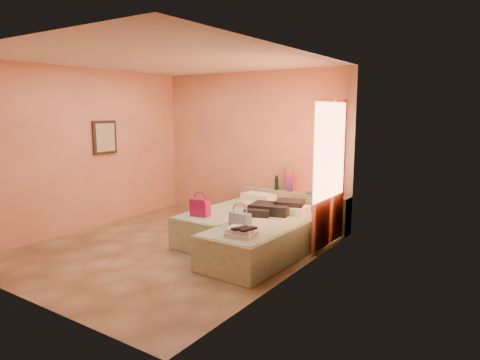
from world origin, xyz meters
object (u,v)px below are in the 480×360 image
object	(u,v)px
bed_right	(263,241)
magenta_handbag	(200,207)
headboard_ledge	(293,209)
green_book	(312,193)
towel_stack	(241,232)
water_bottle	(277,183)
bed_left	(233,224)
flower_vase	(334,189)
blue_handbag	(240,220)

from	to	relation	value
bed_right	magenta_handbag	distance (m)	1.11
headboard_ledge	green_book	bearing A→B (deg)	-5.56
headboard_ledge	bed_right	size ratio (longest dim) A/B	1.02
headboard_ledge	towel_stack	bearing A→B (deg)	-79.09
water_bottle	green_book	size ratio (longest dim) A/B	1.53
magenta_handbag	water_bottle	bearing A→B (deg)	73.22
green_book	magenta_handbag	xyz separation A→B (m)	(-1.01, -1.80, -0.03)
headboard_ledge	towel_stack	distance (m)	2.41
bed_left	magenta_handbag	world-z (taller)	magenta_handbag
bed_right	flower_vase	distance (m)	1.79
flower_vase	blue_handbag	size ratio (longest dim) A/B	0.93
headboard_ledge	flower_vase	size ratio (longest dim) A/B	7.24
bed_right	blue_handbag	xyz separation A→B (m)	(-0.20, -0.30, 0.35)
headboard_ledge	water_bottle	size ratio (longest dim) A/B	7.99
bed_right	flower_vase	world-z (taller)	flower_vase
headboard_ledge	flower_vase	xyz separation A→B (m)	(0.76, -0.04, 0.47)
flower_vase	blue_handbag	bearing A→B (deg)	-106.00
bed_right	blue_handbag	world-z (taller)	blue_handbag
bed_left	flower_vase	world-z (taller)	flower_vase
headboard_ledge	bed_right	xyz separation A→B (m)	(0.40, -1.70, -0.08)
bed_left	towel_stack	world-z (taller)	towel_stack
blue_handbag	headboard_ledge	bearing A→B (deg)	101.36
headboard_ledge	green_book	xyz separation A→B (m)	(0.37, -0.04, 0.34)
bed_left	blue_handbag	bearing A→B (deg)	-48.30
bed_right	flower_vase	xyz separation A→B (m)	(0.37, 1.66, 0.54)
flower_vase	water_bottle	bearing A→B (deg)	179.84
water_bottle	flower_vase	bearing A→B (deg)	-0.16
bed_right	magenta_handbag	size ratio (longest dim) A/B	7.00
headboard_ledge	towel_stack	world-z (taller)	headboard_ledge
flower_vase	magenta_handbag	world-z (taller)	flower_vase
bed_left	flower_vase	xyz separation A→B (m)	(1.27, 1.13, 0.54)
blue_handbag	magenta_handbag	bearing A→B (deg)	174.44
flower_vase	towel_stack	size ratio (longest dim) A/B	0.81
bed_left	flower_vase	distance (m)	1.78
blue_handbag	towel_stack	xyz separation A→B (m)	(0.26, -0.36, -0.05)
flower_vase	bed_left	bearing A→B (deg)	-138.36
water_bottle	towel_stack	world-z (taller)	water_bottle
water_bottle	flower_vase	size ratio (longest dim) A/B	0.91
bed_left	water_bottle	distance (m)	1.26
green_book	water_bottle	bearing A→B (deg)	-176.27
bed_right	green_book	bearing A→B (deg)	92.81
towel_stack	water_bottle	bearing A→B (deg)	108.59
water_bottle	blue_handbag	world-z (taller)	water_bottle
magenta_handbag	green_book	bearing A→B (deg)	53.84
magenta_handbag	blue_handbag	world-z (taller)	magenta_handbag
water_bottle	blue_handbag	size ratio (longest dim) A/B	0.84
flower_vase	magenta_handbag	distance (m)	2.29
bed_left	magenta_handbag	xyz separation A→B (m)	(-0.13, -0.67, 0.38)
green_book	flower_vase	bearing A→B (deg)	3.88
bed_right	magenta_handbag	xyz separation A→B (m)	(-1.03, -0.14, 0.38)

